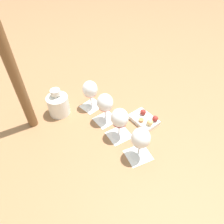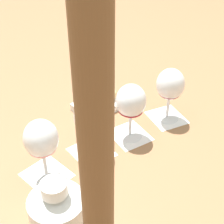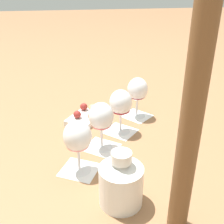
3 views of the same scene
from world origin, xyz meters
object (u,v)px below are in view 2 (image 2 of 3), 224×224
at_px(wine_glass_3, 170,87).
at_px(ceramic_vase, 58,214).
at_px(snack_dish, 99,104).
at_px(umbrella_pole, 94,88).
at_px(wine_glass_0, 41,141).
at_px(wine_glass_1, 90,119).
at_px(wine_glass_2, 131,103).

xyz_separation_m(wine_glass_3, ceramic_vase, (-0.48, 0.16, -0.05)).
distance_m(snack_dish, umbrella_pole, 0.74).
height_order(wine_glass_0, wine_glass_1, same).
bearing_deg(wine_glass_2, wine_glass_3, -38.04).
distance_m(wine_glass_1, wine_glass_2, 0.13).
height_order(wine_glass_3, ceramic_vase, wine_glass_3).
bearing_deg(snack_dish, wine_glass_2, -129.84).
height_order(wine_glass_3, snack_dish, wine_glass_3).
bearing_deg(wine_glass_0, umbrella_pole, -137.71).
height_order(wine_glass_1, snack_dish, wine_glass_1).
bearing_deg(umbrella_pole, wine_glass_3, -3.55).
bearing_deg(ceramic_vase, wine_glass_3, -18.10).
distance_m(wine_glass_2, ceramic_vase, 0.37).
distance_m(wine_glass_1, ceramic_vase, 0.27).
distance_m(wine_glass_2, umbrella_pole, 0.57).
height_order(wine_glass_0, snack_dish, wine_glass_0).
distance_m(wine_glass_2, snack_dish, 0.20).
bearing_deg(umbrella_pole, snack_dish, 18.13).
relative_size(wine_glass_3, ceramic_vase, 1.07).
bearing_deg(wine_glass_1, umbrella_pole, -158.69).
xyz_separation_m(wine_glass_2, wine_glass_3, (0.12, -0.09, -0.00)).
xyz_separation_m(wine_glass_0, wine_glass_1, (0.11, -0.08, 0.00)).
bearing_deg(snack_dish, wine_glass_3, -87.79).
bearing_deg(umbrella_pole, wine_glass_2, 6.93).
distance_m(wine_glass_2, wine_glass_3, 0.15).
relative_size(wine_glass_0, umbrella_pole, 0.19).
relative_size(wine_glass_2, ceramic_vase, 1.07).
xyz_separation_m(ceramic_vase, snack_dish, (0.47, 0.06, -0.05)).
bearing_deg(wine_glass_0, ceramic_vase, -145.89).
bearing_deg(wine_glass_1, wine_glass_0, 143.71).
distance_m(ceramic_vase, snack_dish, 0.48).
xyz_separation_m(snack_dish, umbrella_pole, (-0.57, -0.19, 0.43)).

